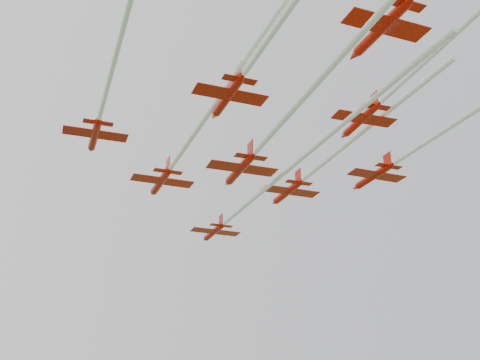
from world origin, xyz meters
TOP-DOWN VIEW (x-y plane):
  - jet_lead at (6.29, 5.30)m, footprint 23.50×65.52m
  - jet_row2_left at (-8.49, 0.83)m, footprint 23.48×62.74m
  - jet_row2_right at (12.04, -1.43)m, footprint 18.16×45.24m
  - jet_row3_left at (-26.76, -13.01)m, footprint 25.78×63.99m
  - jet_row3_mid at (-4.60, -9.82)m, footprint 19.74×47.44m
  - jet_row3_right at (16.43, -17.99)m, footprint 19.84×52.77m
  - jet_row4_left at (-16.81, -25.21)m, footprint 20.98×54.92m
  - jet_row4_right at (1.61, -24.52)m, footprint 17.21×39.30m

SIDE VIEW (x-z plane):
  - jet_lead at x=6.29m, z-range 54.92..57.49m
  - jet_row3_mid at x=-4.60m, z-range 55.50..58.34m
  - jet_row3_left at x=-26.76m, z-range 56.92..59.27m
  - jet_row4_left at x=-16.81m, z-range 57.70..60.21m
  - jet_row4_right at x=1.61m, z-range 58.43..60.81m
  - jet_row3_right at x=16.43m, z-range 58.40..61.06m
  - jet_row2_left at x=-8.49m, z-range 58.31..61.15m
  - jet_row2_right at x=12.04m, z-range 58.42..61.24m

